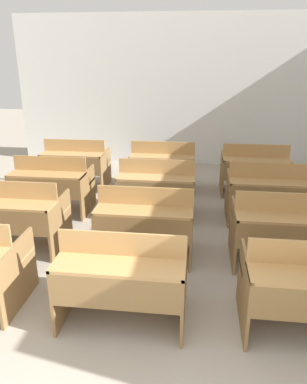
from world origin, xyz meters
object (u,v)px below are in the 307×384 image
at_px(bench_second_left, 16,214).
at_px(bench_back_left, 76,162).
at_px(bench_third_left, 52,184).
at_px(bench_third_center, 157,187).
at_px(bench_third_right, 267,192).
at_px(bench_back_right, 254,168).
at_px(bench_front_center, 123,275).
at_px(bench_back_center, 163,165).
at_px(bench_second_right, 283,228).
at_px(bench_second_center, 146,221).

bearing_deg(bench_second_left, bench_back_left, 90.29).
xyz_separation_m(bench_third_left, bench_third_center, (1.61, 0.04, 0.00)).
bearing_deg(bench_third_right, bench_third_center, 179.94).
bearing_deg(bench_second_left, bench_third_right, 20.57).
relative_size(bench_third_left, bench_back_right, 1.00).
relative_size(bench_front_center, bench_third_left, 1.00).
relative_size(bench_third_right, bench_back_center, 1.00).
height_order(bench_front_center, bench_back_center, same).
relative_size(bench_second_left, bench_third_right, 1.00).
height_order(bench_second_left, bench_back_left, same).
relative_size(bench_second_right, bench_back_center, 1.00).
bearing_deg(bench_third_right, bench_second_left, -159.43).
relative_size(bench_third_left, bench_back_left, 1.00).
relative_size(bench_second_center, bench_third_center, 1.00).
xyz_separation_m(bench_second_right, bench_back_left, (-3.21, 2.38, 0.00)).
height_order(bench_second_left, bench_back_center, same).
xyz_separation_m(bench_third_left, bench_back_left, (-0.02, 1.20, 0.00)).
bearing_deg(bench_second_right, bench_back_left, 143.43).
height_order(bench_second_left, bench_back_right, same).
relative_size(bench_third_center, bench_third_right, 1.00).
distance_m(bench_second_left, bench_third_left, 1.17).
bearing_deg(bench_front_center, bench_second_right, 36.17).
relative_size(bench_third_left, bench_third_center, 1.00).
bearing_deg(bench_third_right, bench_second_right, -90.77).
bearing_deg(bench_back_center, bench_back_left, -179.33).
distance_m(bench_second_left, bench_back_left, 2.38).
relative_size(bench_second_right, bench_third_left, 1.00).
bearing_deg(bench_third_center, bench_second_left, -143.24).
height_order(bench_second_right, bench_third_right, same).
bearing_deg(bench_back_left, bench_third_left, -89.16).
bearing_deg(bench_back_right, bench_front_center, -114.15).
xyz_separation_m(bench_third_center, bench_back_center, (-0.03, 1.19, 0.00)).
bearing_deg(bench_back_right, bench_third_center, -143.21).
bearing_deg(bench_third_left, bench_second_center, -36.17).
relative_size(bench_second_right, bench_third_right, 1.00).
bearing_deg(bench_second_left, bench_front_center, -36.86).
relative_size(bench_front_center, bench_third_center, 1.00).
distance_m(bench_third_center, bench_back_center, 1.19).
height_order(bench_third_center, bench_back_right, same).
xyz_separation_m(bench_second_left, bench_third_left, (0.01, 1.17, 0.00)).
distance_m(bench_second_center, bench_back_left, 2.89).
relative_size(bench_second_left, bench_back_center, 1.00).
distance_m(bench_second_center, bench_third_center, 1.22).
relative_size(bench_second_right, bench_back_left, 1.00).
relative_size(bench_front_center, bench_second_center, 1.00).
bearing_deg(bench_back_center, bench_third_right, -36.08).
xyz_separation_m(bench_third_left, bench_back_center, (1.58, 1.22, 0.00)).
distance_m(bench_second_right, bench_back_left, 4.00).
xyz_separation_m(bench_second_right, bench_third_right, (0.02, 1.22, 0.00)).
xyz_separation_m(bench_back_left, bench_back_right, (3.20, 0.01, 0.00)).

